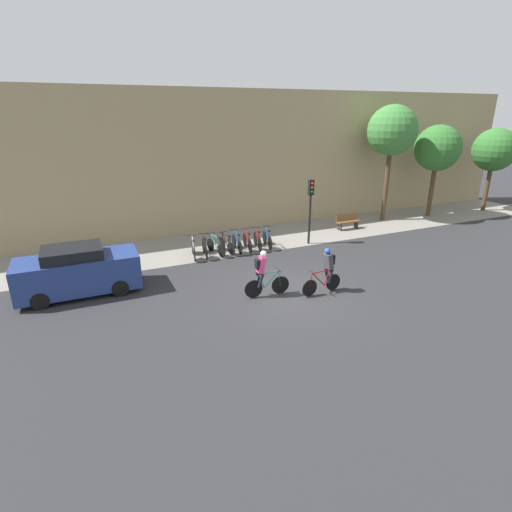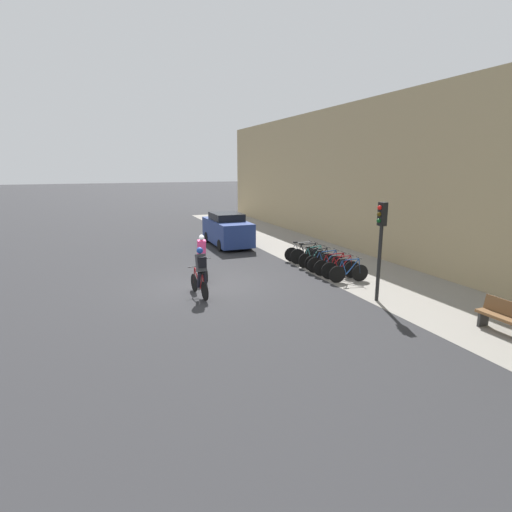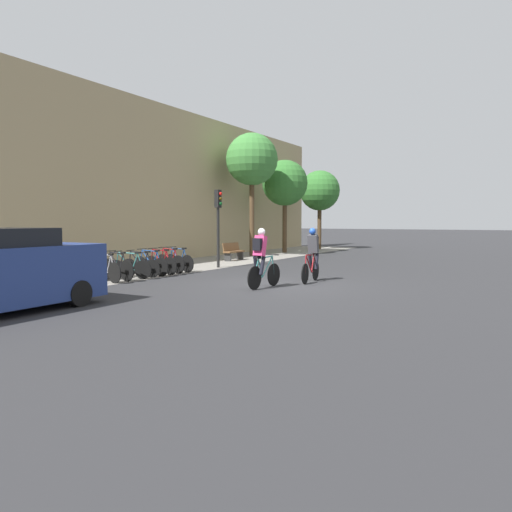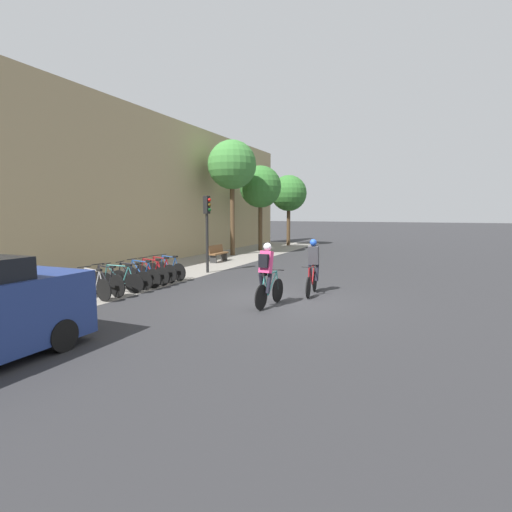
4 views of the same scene
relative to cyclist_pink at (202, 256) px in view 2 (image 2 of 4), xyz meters
The scene contains 16 objects.
ground 1.34m from the cyclist_pink, ahead, with size 200.00×200.00×0.00m, color #2B2B2D.
kerb_strip 6.81m from the cyclist_pink, 81.95° to the left, with size 44.00×4.50×0.01m, color gray.
building_facade 9.72m from the cyclist_pink, 84.15° to the left, with size 44.00×0.60×7.68m, color tan.
cyclist_pink is the anchor object (origin of this frame).
cyclist_grey 2.42m from the cyclist_pink, 15.69° to the right, with size 1.77×0.48×1.77m.
parked_bike_0 5.31m from the cyclist_pink, 102.96° to the left, with size 0.48×1.66×0.97m.
parked_bike_1 5.22m from the cyclist_pink, 97.03° to the left, with size 0.46×1.67×0.99m.
parked_bike_2 5.18m from the cyclist_pink, 90.90° to the left, with size 0.50×1.68×0.96m.
parked_bike_3 5.20m from the cyclist_pink, 84.81° to the left, with size 0.46×1.60×0.96m.
parked_bike_4 5.27m from the cyclist_pink, 78.83° to the left, with size 0.46×1.74×0.98m.
parked_bike_5 5.41m from the cyclist_pink, 73.08° to the left, with size 0.46×1.71×0.97m.
parked_bike_6 5.59m from the cyclist_pink, 67.67° to the left, with size 0.48×1.64×0.98m.
parked_bike_7 5.82m from the cyclist_pink, 62.63° to the left, with size 0.46×1.62×0.97m.
traffic_light_pole 6.93m from the cyclist_pink, 44.25° to the left, with size 0.26×0.30×3.31m.
bench 10.42m from the cyclist_pink, 36.43° to the left, with size 1.46×0.44×0.89m.
parked_car 6.88m from the cyclist_pink, 153.70° to the left, with size 4.30×1.84×1.85m.
Camera 2 is at (14.29, -3.75, 4.44)m, focal length 28.00 mm.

